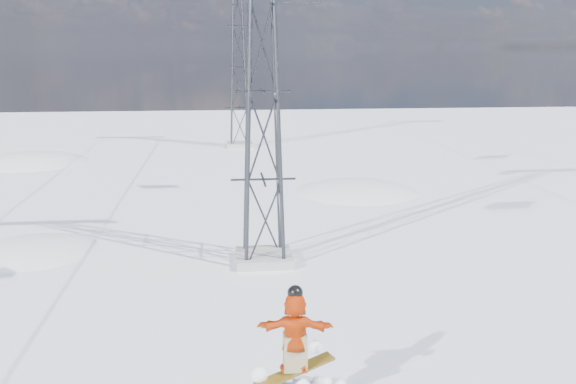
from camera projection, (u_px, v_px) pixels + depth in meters
name	position (u px, v px, depth m)	size (l,w,h in m)	color
snow_terrain	(148.00, 353.00, 35.21)	(39.00, 37.00, 22.00)	white
lift_tower_near	(262.00, 92.00, 19.61)	(5.20, 1.80, 11.43)	#999999
lift_tower_far	(239.00, 68.00, 43.86)	(5.20, 1.80, 11.43)	#999999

